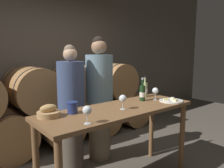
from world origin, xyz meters
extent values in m
cube|color=#60594F|center=(0.00, 2.13, 1.60)|extent=(10.00, 0.12, 3.20)
cylinder|color=#9E7042|center=(-0.79, 1.59, 0.34)|extent=(0.69, 0.84, 0.69)
cylinder|color=#2D2D33|center=(-0.79, 1.32, 0.34)|extent=(0.70, 0.02, 0.70)
cylinder|color=#2D2D33|center=(-0.79, 1.85, 0.34)|extent=(0.70, 0.02, 0.70)
cylinder|color=#9E7042|center=(0.00, 1.59, 0.34)|extent=(0.69, 0.84, 0.69)
cylinder|color=#2D2D33|center=(0.00, 1.32, 0.34)|extent=(0.70, 0.02, 0.70)
cylinder|color=#2D2D33|center=(0.00, 1.85, 0.34)|extent=(0.70, 0.02, 0.70)
cylinder|color=#9E7042|center=(0.79, 1.59, 0.34)|extent=(0.69, 0.84, 0.69)
cylinder|color=#2D2D33|center=(0.79, 1.32, 0.34)|extent=(0.70, 0.02, 0.70)
cylinder|color=#2D2D33|center=(0.79, 1.85, 0.34)|extent=(0.70, 0.02, 0.70)
cylinder|color=#9E7042|center=(1.57, 1.59, 0.34)|extent=(0.69, 0.84, 0.69)
cylinder|color=#2D2D33|center=(1.57, 1.32, 0.34)|extent=(0.70, 0.02, 0.70)
cylinder|color=#2D2D33|center=(1.57, 1.85, 0.34)|extent=(0.70, 0.02, 0.70)
cylinder|color=#9E7042|center=(-0.39, 1.59, 0.96)|extent=(0.69, 0.84, 0.69)
cylinder|color=#2D2D33|center=(-0.39, 1.32, 0.96)|extent=(0.70, 0.02, 0.70)
cylinder|color=#2D2D33|center=(-0.39, 1.85, 0.96)|extent=(0.70, 0.02, 0.70)
cylinder|color=#9E7042|center=(0.39, 1.59, 0.96)|extent=(0.69, 0.84, 0.69)
cylinder|color=#2D2D33|center=(0.39, 1.32, 0.96)|extent=(0.70, 0.02, 0.70)
cylinder|color=#2D2D33|center=(0.39, 1.85, 0.96)|extent=(0.70, 0.02, 0.70)
cylinder|color=#9E7042|center=(1.18, 1.59, 0.96)|extent=(0.69, 0.84, 0.69)
cylinder|color=#2D2D33|center=(1.18, 1.32, 0.96)|extent=(0.70, 0.02, 0.70)
cylinder|color=#2D2D33|center=(1.18, 1.85, 0.96)|extent=(0.70, 0.02, 0.70)
cylinder|color=brown|center=(0.84, -0.25, 0.44)|extent=(0.06, 0.06, 0.88)
cylinder|color=brown|center=(-0.84, 0.25, 0.44)|extent=(0.06, 0.06, 0.88)
cylinder|color=brown|center=(0.84, 0.25, 0.44)|extent=(0.06, 0.06, 0.88)
cube|color=brown|center=(0.00, 0.00, 0.90)|extent=(1.81, 0.63, 0.04)
cylinder|color=#4C4238|center=(-0.21, 0.69, 0.39)|extent=(0.28, 0.28, 0.79)
cylinder|color=#3D4C75|center=(-0.21, 0.69, 1.10)|extent=(0.34, 0.34, 0.62)
sphere|color=tan|center=(-0.21, 0.69, 1.50)|extent=(0.17, 0.17, 0.17)
sphere|color=#75604C|center=(-0.21, 0.70, 1.54)|extent=(0.14, 0.14, 0.14)
cylinder|color=#756651|center=(0.23, 0.69, 0.41)|extent=(0.31, 0.31, 0.83)
cylinder|color=gray|center=(0.23, 0.69, 1.16)|extent=(0.38, 0.38, 0.66)
sphere|color=#997051|center=(0.23, 0.69, 1.59)|extent=(0.21, 0.21, 0.21)
sphere|color=black|center=(0.23, 0.70, 1.65)|extent=(0.17, 0.17, 0.17)
cylinder|color=#193819|center=(0.45, 0.08, 1.02)|extent=(0.07, 0.07, 0.19)
cylinder|color=#193819|center=(0.45, 0.08, 1.15)|extent=(0.03, 0.03, 0.08)
cylinder|color=#B7B7BC|center=(0.45, 0.08, 1.20)|extent=(0.03, 0.03, 0.02)
cylinder|color=white|center=(0.45, 0.08, 1.00)|extent=(0.07, 0.07, 0.06)
cylinder|color=#ADBC7F|center=(0.67, 0.24, 1.01)|extent=(0.07, 0.07, 0.19)
cylinder|color=#ADBC7F|center=(0.67, 0.24, 1.15)|extent=(0.03, 0.03, 0.08)
cylinder|color=black|center=(0.67, 0.24, 1.20)|extent=(0.03, 0.03, 0.02)
cylinder|color=white|center=(0.67, 0.24, 1.00)|extent=(0.07, 0.07, 0.06)
cylinder|color=navy|center=(-0.50, 0.14, 0.98)|extent=(0.10, 0.10, 0.12)
cylinder|color=navy|center=(-0.50, 0.14, 1.03)|extent=(0.11, 0.11, 0.01)
cylinder|color=tan|center=(-0.73, 0.17, 0.95)|extent=(0.22, 0.22, 0.05)
ellipsoid|color=tan|center=(-0.73, 0.17, 1.00)|extent=(0.16, 0.10, 0.08)
cylinder|color=white|center=(0.71, -0.16, 0.93)|extent=(0.29, 0.29, 0.01)
cube|color=beige|center=(0.77, -0.13, 0.94)|extent=(0.07, 0.06, 0.02)
cube|color=#E0CC7F|center=(0.66, -0.12, 0.94)|extent=(0.07, 0.07, 0.02)
cube|color=beige|center=(0.70, -0.22, 0.94)|extent=(0.05, 0.06, 0.02)
cylinder|color=white|center=(-0.56, -0.22, 0.92)|extent=(0.06, 0.06, 0.00)
cylinder|color=white|center=(-0.56, -0.22, 0.96)|extent=(0.01, 0.01, 0.08)
sphere|color=white|center=(-0.56, -0.22, 1.04)|extent=(0.08, 0.08, 0.08)
cylinder|color=white|center=(-0.01, -0.07, 0.92)|extent=(0.06, 0.06, 0.00)
cylinder|color=white|center=(-0.01, -0.07, 0.96)|extent=(0.01, 0.01, 0.08)
sphere|color=white|center=(-0.01, -0.07, 1.04)|extent=(0.08, 0.08, 0.08)
cylinder|color=white|center=(0.62, 0.02, 0.92)|extent=(0.06, 0.06, 0.00)
cylinder|color=white|center=(0.62, 0.02, 0.96)|extent=(0.01, 0.01, 0.08)
sphere|color=white|center=(0.62, 0.02, 1.04)|extent=(0.08, 0.08, 0.08)
camera|label=1|loc=(-1.52, -1.74, 1.53)|focal=35.00mm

